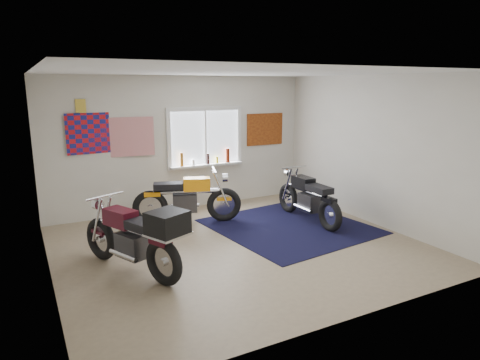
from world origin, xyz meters
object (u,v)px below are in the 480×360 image
navy_rug (289,226)px  maroon_tourer (137,237)px  black_chrome_bike (308,199)px  yellow_triumph (187,200)px

navy_rug → maroon_tourer: bearing=-166.7°
black_chrome_bike → navy_rug: bearing=104.2°
maroon_tourer → black_chrome_bike: bearing=-100.7°
black_chrome_bike → maroon_tourer: 3.53m
navy_rug → maroon_tourer: maroon_tourer is taller
yellow_triumph → black_chrome_bike: bearing=-6.2°
yellow_triumph → black_chrome_bike: size_ratio=1.02×
yellow_triumph → black_chrome_bike: yellow_triumph is taller
navy_rug → black_chrome_bike: bearing=13.9°
navy_rug → black_chrome_bike: (0.49, 0.12, 0.42)m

